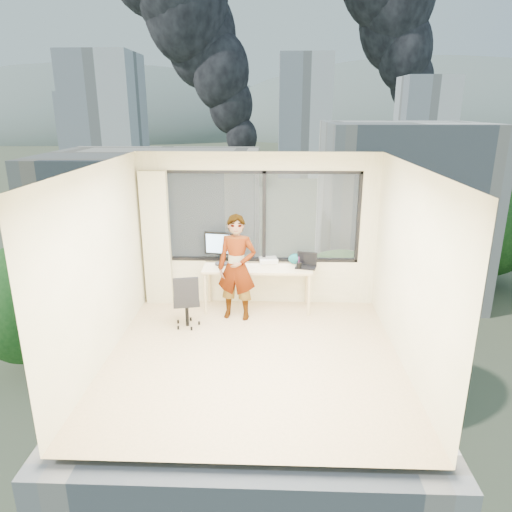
{
  "coord_description": "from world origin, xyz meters",
  "views": [
    {
      "loc": [
        0.25,
        -5.65,
        3.28
      ],
      "look_at": [
        0.0,
        1.0,
        1.15
      ],
      "focal_mm": 32.68,
      "sensor_mm": 36.0,
      "label": 1
    }
  ],
  "objects_px": {
    "chair": "(186,300)",
    "person": "(237,268)",
    "desk": "(257,288)",
    "handbag": "(295,259)",
    "laptop": "(306,261)",
    "game_console": "(268,260)",
    "monitor": "(221,248)"
  },
  "relations": [
    {
      "from": "monitor",
      "to": "game_console",
      "type": "height_order",
      "value": "monitor"
    },
    {
      "from": "monitor",
      "to": "laptop",
      "type": "relative_size",
      "value": 1.59
    },
    {
      "from": "desk",
      "to": "monitor",
      "type": "bearing_deg",
      "value": 169.05
    },
    {
      "from": "desk",
      "to": "person",
      "type": "bearing_deg",
      "value": -131.63
    },
    {
      "from": "monitor",
      "to": "desk",
      "type": "bearing_deg",
      "value": -1.06
    },
    {
      "from": "person",
      "to": "handbag",
      "type": "bearing_deg",
      "value": 38.39
    },
    {
      "from": "person",
      "to": "handbag",
      "type": "xyz_separation_m",
      "value": [
        0.95,
        0.53,
        -0.01
      ]
    },
    {
      "from": "desk",
      "to": "person",
      "type": "distance_m",
      "value": 0.67
    },
    {
      "from": "desk",
      "to": "handbag",
      "type": "height_order",
      "value": "handbag"
    },
    {
      "from": "chair",
      "to": "game_console",
      "type": "bearing_deg",
      "value": 25.64
    },
    {
      "from": "chair",
      "to": "game_console",
      "type": "height_order",
      "value": "chair"
    },
    {
      "from": "desk",
      "to": "laptop",
      "type": "relative_size",
      "value": 5.1
    },
    {
      "from": "game_console",
      "to": "desk",
      "type": "bearing_deg",
      "value": -134.28
    },
    {
      "from": "game_console",
      "to": "handbag",
      "type": "height_order",
      "value": "handbag"
    },
    {
      "from": "game_console",
      "to": "handbag",
      "type": "bearing_deg",
      "value": -20.33
    },
    {
      "from": "game_console",
      "to": "laptop",
      "type": "distance_m",
      "value": 0.68
    },
    {
      "from": "chair",
      "to": "laptop",
      "type": "relative_size",
      "value": 2.51
    },
    {
      "from": "chair",
      "to": "handbag",
      "type": "xyz_separation_m",
      "value": [
        1.71,
        0.88,
        0.4
      ]
    },
    {
      "from": "monitor",
      "to": "laptop",
      "type": "height_order",
      "value": "monitor"
    },
    {
      "from": "chair",
      "to": "monitor",
      "type": "xyz_separation_m",
      "value": [
        0.46,
        0.82,
        0.59
      ]
    },
    {
      "from": "monitor",
      "to": "handbag",
      "type": "relative_size",
      "value": 2.4
    },
    {
      "from": "chair",
      "to": "desk",
      "type": "bearing_deg",
      "value": 21.2
    },
    {
      "from": "chair",
      "to": "monitor",
      "type": "height_order",
      "value": "monitor"
    },
    {
      "from": "chair",
      "to": "person",
      "type": "bearing_deg",
      "value": 12.65
    },
    {
      "from": "desk",
      "to": "chair",
      "type": "bearing_deg",
      "value": -146.86
    },
    {
      "from": "chair",
      "to": "person",
      "type": "distance_m",
      "value": 0.93
    },
    {
      "from": "monitor",
      "to": "handbag",
      "type": "height_order",
      "value": "monitor"
    },
    {
      "from": "game_console",
      "to": "handbag",
      "type": "distance_m",
      "value": 0.47
    },
    {
      "from": "chair",
      "to": "handbag",
      "type": "relative_size",
      "value": 3.77
    },
    {
      "from": "laptop",
      "to": "handbag",
      "type": "xyz_separation_m",
      "value": [
        -0.17,
        0.19,
        -0.02
      ]
    },
    {
      "from": "person",
      "to": "game_console",
      "type": "bearing_deg",
      "value": 60.47
    },
    {
      "from": "monitor",
      "to": "game_console",
      "type": "bearing_deg",
      "value": 20.01
    }
  ]
}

